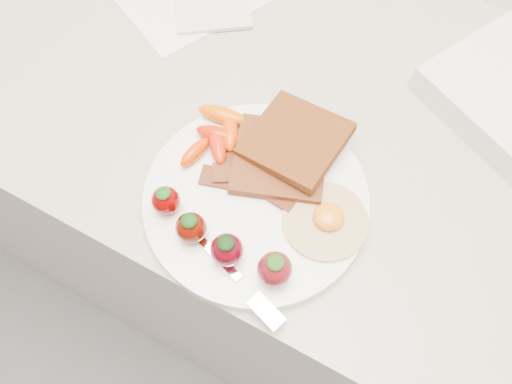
% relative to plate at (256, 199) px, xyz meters
% --- Properties ---
extents(counter, '(2.00, 0.60, 0.90)m').
position_rel_plate_xyz_m(counter, '(0.00, 0.17, -0.46)').
color(counter, gray).
rests_on(counter, ground).
extents(plate, '(0.27, 0.27, 0.02)m').
position_rel_plate_xyz_m(plate, '(0.00, 0.00, 0.00)').
color(plate, white).
rests_on(plate, counter).
extents(toast_lower, '(0.14, 0.14, 0.01)m').
position_rel_plate_xyz_m(toast_lower, '(0.00, 0.06, 0.02)').
color(toast_lower, '#481C0F').
rests_on(toast_lower, plate).
extents(toast_upper, '(0.12, 0.12, 0.03)m').
position_rel_plate_xyz_m(toast_upper, '(0.01, 0.08, 0.03)').
color(toast_upper, black).
rests_on(toast_upper, toast_lower).
extents(fried_egg, '(0.13, 0.13, 0.02)m').
position_rel_plate_xyz_m(fried_egg, '(0.09, 0.01, 0.01)').
color(fried_egg, beige).
rests_on(fried_egg, plate).
extents(bacon_strips, '(0.12, 0.08, 0.01)m').
position_rel_plate_xyz_m(bacon_strips, '(-0.01, 0.02, 0.01)').
color(bacon_strips, '#41150A').
rests_on(bacon_strips, plate).
extents(baby_carrots, '(0.08, 0.11, 0.02)m').
position_rel_plate_xyz_m(baby_carrots, '(-0.08, 0.05, 0.02)').
color(baby_carrots, '#C01F03').
rests_on(baby_carrots, plate).
extents(strawberries, '(0.18, 0.05, 0.05)m').
position_rel_plate_xyz_m(strawberries, '(-0.00, -0.08, 0.03)').
color(strawberries, '#610000').
rests_on(strawberries, plate).
extents(fork, '(0.16, 0.07, 0.00)m').
position_rel_plate_xyz_m(fork, '(0.03, -0.10, 0.01)').
color(fork, silver).
rests_on(fork, plate).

